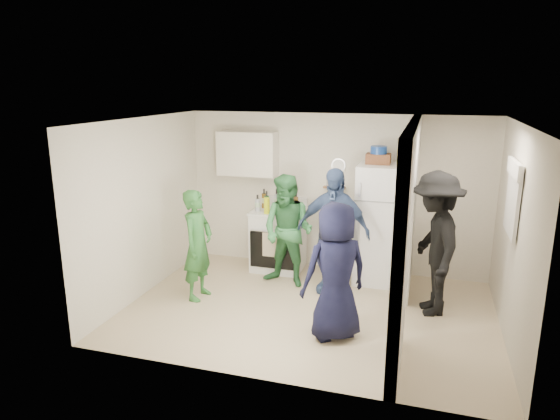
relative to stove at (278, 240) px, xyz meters
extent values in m
plane|color=tan|center=(0.84, -1.37, -0.49)|extent=(4.80, 4.80, 0.00)
plane|color=silver|center=(0.84, 0.33, 0.76)|extent=(4.80, 0.00, 4.80)
plane|color=silver|center=(0.84, -3.07, 0.76)|extent=(4.80, 0.00, 4.80)
plane|color=silver|center=(-1.56, -1.37, 0.76)|extent=(0.00, 3.40, 3.40)
plane|color=silver|center=(3.24, -1.37, 0.76)|extent=(0.00, 3.40, 3.40)
plane|color=white|center=(0.84, -1.37, 2.01)|extent=(4.80, 4.80, 0.00)
cube|color=silver|center=(2.04, -0.27, 0.76)|extent=(0.12, 1.20, 2.50)
cube|color=silver|center=(2.04, -2.47, 0.76)|extent=(0.12, 1.20, 2.50)
cube|color=silver|center=(2.04, -1.37, 1.81)|extent=(0.12, 1.00, 0.40)
cube|color=white|center=(0.00, 0.00, 0.00)|extent=(0.82, 0.68, 0.98)
cube|color=silver|center=(-0.56, 0.15, 1.36)|extent=(0.95, 0.34, 0.70)
cube|color=white|center=(1.63, -0.03, 0.41)|extent=(0.74, 0.72, 1.80)
cube|color=brown|center=(1.53, 0.02, 1.38)|extent=(0.35, 0.25, 0.15)
cylinder|color=navy|center=(1.53, 0.02, 1.51)|extent=(0.24, 0.24, 0.11)
cylinder|color=yellow|center=(1.85, -0.13, 1.43)|extent=(0.09, 0.09, 0.25)
cylinder|color=white|center=(0.89, 0.31, 1.21)|extent=(0.22, 0.02, 0.22)
cube|color=olive|center=(0.84, 0.28, 0.86)|extent=(0.35, 0.08, 0.03)
cube|color=black|center=(3.22, -1.17, 1.16)|extent=(0.03, 0.70, 0.80)
cube|color=white|center=(3.20, -1.17, 1.16)|extent=(0.04, 0.76, 0.86)
cube|color=white|center=(3.18, -1.17, 1.51)|extent=(0.04, 0.82, 0.18)
cylinder|color=#D8E713|center=(-0.12, -0.22, 0.61)|extent=(0.09, 0.09, 0.25)
cylinder|color=#B10B19|center=(0.22, -0.20, 0.55)|extent=(0.09, 0.09, 0.12)
imported|color=#34702D|center=(-0.74, -1.39, 0.29)|extent=(0.41, 0.59, 1.55)
imported|color=#3D8B50|center=(0.32, -0.58, 0.35)|extent=(0.93, 0.79, 1.67)
imported|color=#3B5182|center=(1.00, -0.63, 0.42)|extent=(1.11, 0.57, 1.82)
imported|color=black|center=(1.29, -1.96, 0.34)|extent=(0.96, 0.90, 1.65)
imported|color=black|center=(2.38, -0.93, 0.45)|extent=(0.95, 1.34, 1.88)
cylinder|color=brown|center=(-0.28, 0.12, 0.65)|extent=(0.08, 0.08, 0.31)
cylinder|color=#184A1F|center=(-0.17, -0.08, 0.65)|extent=(0.07, 0.07, 0.33)
cylinder|color=silver|center=(-0.08, 0.16, 0.64)|extent=(0.07, 0.07, 0.31)
cylinder|color=brown|center=(0.03, -0.06, 0.65)|extent=(0.08, 0.08, 0.31)
cylinder|color=gray|center=(0.11, 0.17, 0.65)|extent=(0.06, 0.06, 0.33)
cylinder|color=#153B19|center=(0.17, 0.02, 0.62)|extent=(0.07, 0.07, 0.26)
cylinder|color=olive|center=(0.25, 0.16, 0.63)|extent=(0.07, 0.07, 0.27)
cylinder|color=#AFB5BB|center=(-0.31, -0.11, 0.62)|extent=(0.08, 0.08, 0.26)
camera|label=1|loc=(2.23, -7.34, 2.46)|focal=32.00mm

